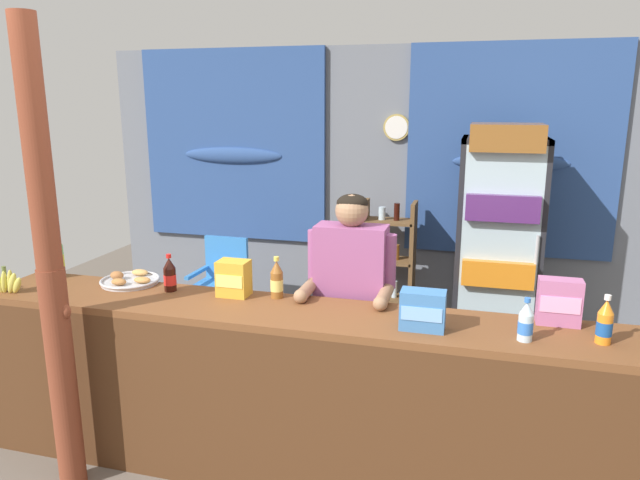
{
  "coord_description": "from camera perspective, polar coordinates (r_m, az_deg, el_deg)",
  "views": [
    {
      "loc": [
        0.94,
        -2.28,
        2.07
      ],
      "look_at": [
        0.09,
        0.79,
        1.3
      ],
      "focal_mm": 32.62,
      "sensor_mm": 36.0,
      "label": 1
    }
  ],
  "objects": [
    {
      "name": "timber_post",
      "position": [
        3.27,
        -24.86,
        -3.46
      ],
      "size": [
        0.16,
        0.14,
        2.47
      ],
      "color": "brown",
      "rests_on": "ground"
    },
    {
      "name": "soda_bottle_orange_soda",
      "position": [
        2.99,
        26.16,
        -7.31
      ],
      "size": [
        0.07,
        0.07,
        0.23
      ],
      "color": "orange",
      "rests_on": "stall_counter"
    },
    {
      "name": "pastry_tray",
      "position": [
        3.75,
        -18.14,
        -3.76
      ],
      "size": [
        0.36,
        0.36,
        0.07
      ],
      "color": "#BCBCC1",
      "rests_on": "stall_counter"
    },
    {
      "name": "ground_plane",
      "position": [
        4.18,
        0.4,
        -16.15
      ],
      "size": [
        8.0,
        8.0,
        0.0
      ],
      "primitive_type": "plane",
      "color": "#665B51"
    },
    {
      "name": "stall_counter",
      "position": [
        3.17,
        -3.04,
        -14.06
      ],
      "size": [
        3.69,
        0.52,
        0.98
      ],
      "color": "brown",
      "rests_on": "ground"
    },
    {
      "name": "snack_box_biscuit",
      "position": [
        2.89,
        10.04,
        -6.79
      ],
      "size": [
        0.22,
        0.12,
        0.2
      ],
      "color": "#3D75B7",
      "rests_on": "stall_counter"
    },
    {
      "name": "soda_bottle_lime_soda",
      "position": [
        4.02,
        -24.5,
        -1.42
      ],
      "size": [
        0.1,
        0.1,
        0.33
      ],
      "color": "#75C64C",
      "rests_on": "stall_counter"
    },
    {
      "name": "snack_box_wafer",
      "position": [
        3.13,
        22.41,
        -5.63
      ],
      "size": [
        0.21,
        0.1,
        0.23
      ],
      "color": "#B76699",
      "rests_on": "stall_counter"
    },
    {
      "name": "plastic_lawn_chair",
      "position": [
        5.36,
        -9.66,
        -3.81
      ],
      "size": [
        0.45,
        0.45,
        0.86
      ],
      "color": "#3884D6",
      "rests_on": "ground"
    },
    {
      "name": "drink_fridge",
      "position": [
        4.9,
        17.16,
        0.76
      ],
      "size": [
        0.66,
        0.69,
        1.9
      ],
      "color": "#232328",
      "rests_on": "ground"
    },
    {
      "name": "soda_bottle_iced_tea",
      "position": [
        3.3,
        -4.26,
        -3.97
      ],
      "size": [
        0.07,
        0.07,
        0.24
      ],
      "color": "brown",
      "rests_on": "stall_counter"
    },
    {
      "name": "bottle_shelf_rack",
      "position": [
        5.32,
        6.68,
        -2.33
      ],
      "size": [
        0.48,
        0.28,
        1.2
      ],
      "color": "brown",
      "rests_on": "ground"
    },
    {
      "name": "shopkeeper",
      "position": [
        3.42,
        3.01,
        -5.0
      ],
      "size": [
        0.52,
        0.42,
        1.55
      ],
      "color": "#28282D",
      "rests_on": "ground"
    },
    {
      "name": "soda_bottle_cola",
      "position": [
        3.52,
        -14.52,
        -3.38
      ],
      "size": [
        0.07,
        0.07,
        0.22
      ],
      "color": "black",
      "rests_on": "stall_counter"
    },
    {
      "name": "banana_bunch",
      "position": [
        3.86,
        -28.56,
        -3.66
      ],
      "size": [
        0.27,
        0.06,
        0.16
      ],
      "color": "#CCC14C",
      "rests_on": "stall_counter"
    },
    {
      "name": "back_wall_curtained",
      "position": [
        5.54,
        5.31,
        5.82
      ],
      "size": [
        5.34,
        0.22,
        2.56
      ],
      "color": "slate",
      "rests_on": "ground"
    },
    {
      "name": "soda_bottle_water",
      "position": [
        2.88,
        19.53,
        -7.64
      ],
      "size": [
        0.07,
        0.07,
        0.21
      ],
      "color": "silver",
      "rests_on": "stall_counter"
    },
    {
      "name": "snack_box_choco_powder",
      "position": [
        3.36,
        -8.47,
        -3.73
      ],
      "size": [
        0.18,
        0.13,
        0.21
      ],
      "color": "gold",
      "rests_on": "stall_counter"
    }
  ]
}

